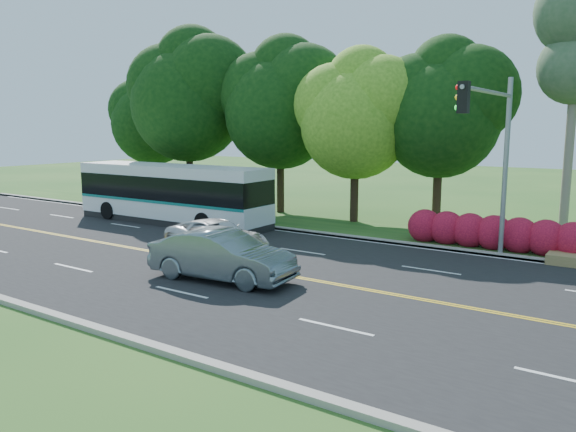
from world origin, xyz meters
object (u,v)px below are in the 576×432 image
Objects in this scene: traffic_signal at (494,140)px; transit_bus at (171,194)px; suv at (217,237)px; sedan at (222,256)px.

traffic_signal is 16.94m from transit_bus.
suv is (6.90, -4.20, -0.86)m from transit_bus.
traffic_signal is 11.29m from suv.
sedan is at bearing -127.85° from suv.
traffic_signal reaches higher than sedan.
transit_bus reaches higher than suv.
traffic_signal is at bearing -0.99° from transit_bus.
transit_bus is at bearing 179.50° from traffic_signal.
sedan is 4.18m from suv.
transit_bus reaches higher than sedan.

